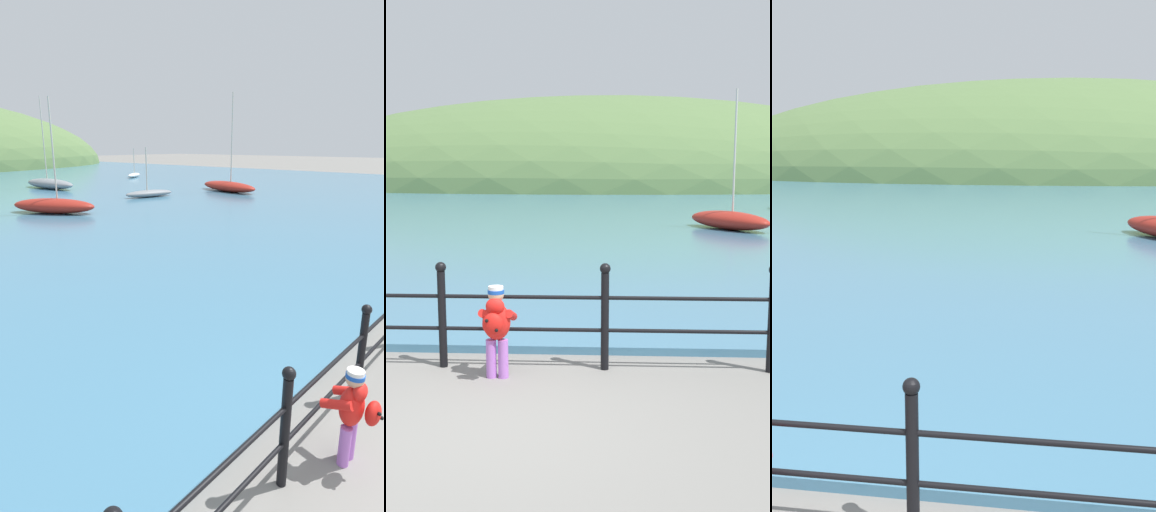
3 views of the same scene
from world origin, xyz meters
The scene contains 3 objects.
water centered at (0.00, 32.00, 0.05)m, with size 80.00×60.00×0.10m, color teal.
far_hillside centered at (0.00, 65.79, 0.00)m, with size 79.45×43.70×20.55m.
iron_railing centered at (0.06, 1.50, 0.64)m, with size 5.61×0.12×1.21m.
Camera 3 is at (1.90, -2.16, 2.69)m, focal length 42.00 mm.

